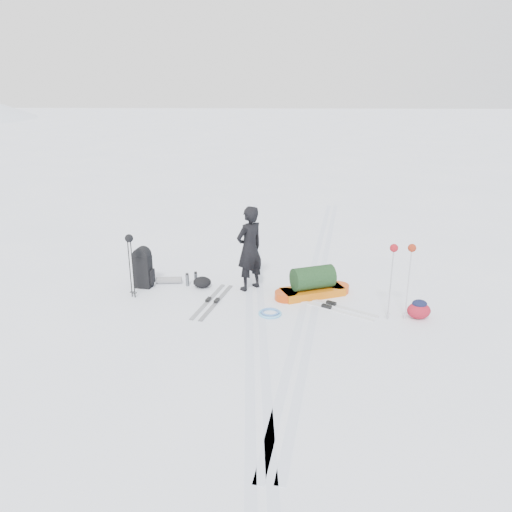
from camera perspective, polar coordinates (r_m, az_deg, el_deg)
The scene contains 13 objects.
ground at distance 10.22m, azimuth -0.11°, elevation -5.36°, with size 200.00×200.00×0.00m, color white.
ski_tracks at distance 11.01m, azimuth 3.34°, elevation -3.55°, with size 3.38×17.97×0.01m.
skier at distance 10.59m, azimuth -0.75°, elevation 0.86°, with size 0.67×0.44×1.84m, color black.
pulk_sled at distance 10.54m, azimuth 6.49°, elevation -3.27°, with size 1.73×1.08×0.64m.
expedition_rucksack at distance 11.14m, azimuth -12.44°, elevation -1.40°, with size 0.99×0.50×0.92m.
ski_poles_black at distance 10.42m, azimuth -14.25°, elevation 1.11°, with size 0.19×0.17×1.37m.
ski_poles_silver at distance 9.43m, azimuth 16.36°, elevation -0.09°, with size 0.48×0.17×1.50m.
touring_skis_grey at distance 10.29m, azimuth -4.99°, elevation -5.16°, with size 0.67×1.85×0.07m.
touring_skis_white at distance 10.14m, azimuth 8.33°, elevation -5.67°, with size 1.86×1.32×0.07m.
rope_coil at distance 9.72m, azimuth 1.62°, elevation -6.51°, with size 0.60×0.60×0.05m.
small_daypack at distance 9.98m, azimuth 18.12°, elevation -5.82°, with size 0.55×0.51×0.38m.
thermos_pair at distance 11.17m, azimuth -7.39°, elevation -2.60°, with size 0.24×0.23×0.30m.
stuff_sack at distance 10.99m, azimuth -6.17°, elevation -3.00°, with size 0.41×0.32×0.25m.
Camera 1 is at (0.52, -9.32, 4.17)m, focal length 35.00 mm.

